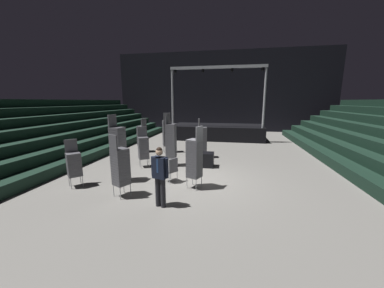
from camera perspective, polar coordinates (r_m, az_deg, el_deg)
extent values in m
cube|color=slate|center=(8.43, 1.68, -10.21)|extent=(22.00, 30.00, 0.10)
cube|color=black|center=(22.79, 7.90, 13.65)|extent=(22.00, 0.30, 8.00)
cube|color=black|center=(11.76, -28.43, -3.93)|extent=(0.75, 24.00, 0.45)
cube|color=black|center=(12.15, -31.38, -1.59)|extent=(0.75, 24.00, 0.45)
cube|color=black|center=(12.59, -34.13, 0.60)|extent=(0.75, 24.00, 0.45)
cube|color=black|center=(13.07, -36.69, 2.64)|extent=(0.75, 24.00, 0.45)
cube|color=black|center=(13.59, -39.06, 4.52)|extent=(0.75, 24.00, 0.45)
cube|color=black|center=(14.14, -41.27, 6.25)|extent=(0.75, 24.00, 0.45)
cube|color=black|center=(10.41, 38.59, -6.93)|extent=(0.75, 24.00, 0.45)
cube|color=black|center=(17.87, 6.74, 3.26)|extent=(7.29, 3.32, 1.11)
cylinder|color=#9EA0A8|center=(16.89, -5.22, 12.10)|extent=(0.16, 0.16, 4.34)
cylinder|color=#9EA0A8|center=(16.39, 18.77, 11.58)|extent=(0.16, 0.16, 4.34)
cube|color=#9EA0A8|center=(16.47, 6.78, 19.67)|extent=(6.99, 0.20, 0.20)
cylinder|color=black|center=(16.97, -4.49, 18.71)|extent=(0.18, 0.18, 0.22)
cylinder|color=black|center=(16.55, 2.94, 18.92)|extent=(0.18, 0.18, 0.22)
cylinder|color=black|center=(16.39, 10.63, 18.82)|extent=(0.18, 0.18, 0.22)
cylinder|color=black|center=(16.51, 18.31, 18.41)|extent=(0.18, 0.18, 0.22)
cylinder|color=black|center=(6.41, -7.71, -12.76)|extent=(0.15, 0.15, 0.88)
cylinder|color=black|center=(6.50, -9.07, -12.44)|extent=(0.15, 0.15, 0.88)
cube|color=silver|center=(6.14, -8.91, -6.37)|extent=(0.20, 0.14, 0.62)
cube|color=black|center=(6.19, -8.60, -6.22)|extent=(0.44, 0.32, 0.62)
cube|color=navy|center=(6.07, -9.22, -5.84)|extent=(0.06, 0.03, 0.40)
cylinder|color=black|center=(6.06, -6.74, -6.42)|extent=(0.12, 0.12, 0.57)
cylinder|color=black|center=(6.31, -10.38, -5.81)|extent=(0.12, 0.12, 0.57)
sphere|color=#DBAD89|center=(6.07, -8.72, -2.13)|extent=(0.21, 0.21, 0.21)
sphere|color=black|center=(6.05, -8.74, -1.61)|extent=(0.17, 0.17, 0.17)
cylinder|color=#B2B5BA|center=(8.79, -27.09, -8.85)|extent=(0.02, 0.02, 0.40)
cylinder|color=#B2B5BA|center=(8.73, -29.55, -9.21)|extent=(0.02, 0.02, 0.40)
cylinder|color=#B2B5BA|center=(9.14, -27.57, -8.13)|extent=(0.02, 0.02, 0.40)
cylinder|color=#B2B5BA|center=(9.09, -29.94, -8.47)|extent=(0.02, 0.02, 0.40)
cube|color=#4C4C51|center=(8.86, -28.69, -7.18)|extent=(0.62, 0.62, 0.08)
cube|color=#4C4C51|center=(8.84, -28.74, -6.65)|extent=(0.62, 0.62, 0.08)
cube|color=#4C4C51|center=(8.81, -28.79, -6.13)|extent=(0.62, 0.62, 0.08)
cube|color=#4C4C51|center=(8.79, -28.85, -5.60)|extent=(0.62, 0.62, 0.08)
cube|color=#4C4C51|center=(8.77, -28.90, -5.06)|extent=(0.62, 0.62, 0.08)
cube|color=#4C4C51|center=(8.75, -28.95, -4.53)|extent=(0.62, 0.62, 0.08)
cube|color=#4C4C51|center=(8.73, -29.01, -3.99)|extent=(0.62, 0.62, 0.08)
cube|color=#4C4C51|center=(8.71, -29.06, -3.45)|extent=(0.62, 0.62, 0.08)
cube|color=#4C4C51|center=(8.69, -29.11, -2.91)|extent=(0.62, 0.62, 0.08)
cube|color=#4C4C51|center=(8.67, -29.17, -2.36)|extent=(0.62, 0.62, 0.08)
cube|color=#4C4C51|center=(8.80, -29.55, -0.39)|extent=(0.30, 0.34, 0.46)
cylinder|color=#B2B5BA|center=(10.47, -4.22, -4.45)|extent=(0.02, 0.02, 0.40)
cylinder|color=#B2B5BA|center=(10.12, -4.73, -5.03)|extent=(0.02, 0.02, 0.40)
cylinder|color=#B2B5BA|center=(10.56, -6.23, -4.35)|extent=(0.02, 0.02, 0.40)
cylinder|color=#B2B5BA|center=(10.21, -6.80, -4.91)|extent=(0.02, 0.02, 0.40)
cube|color=#4C4C51|center=(10.27, -5.52, -3.38)|extent=(0.45, 0.45, 0.08)
cube|color=#4C4C51|center=(10.25, -5.53, -2.92)|extent=(0.45, 0.45, 0.08)
cube|color=#4C4C51|center=(10.23, -5.54, -2.46)|extent=(0.45, 0.45, 0.08)
cube|color=#4C4C51|center=(10.21, -5.55, -2.00)|extent=(0.45, 0.45, 0.08)
cube|color=#4C4C51|center=(10.19, -5.56, -1.53)|extent=(0.45, 0.45, 0.08)
cube|color=#4C4C51|center=(10.18, -5.57, -1.07)|extent=(0.45, 0.45, 0.08)
cube|color=#4C4C51|center=(10.16, -5.58, -0.60)|extent=(0.45, 0.45, 0.08)
cube|color=#4C4C51|center=(10.14, -5.58, -0.13)|extent=(0.45, 0.45, 0.08)
cube|color=#4C4C51|center=(10.12, -5.59, 0.34)|extent=(0.45, 0.45, 0.08)
cube|color=#4C4C51|center=(10.11, -5.60, 0.82)|extent=(0.45, 0.45, 0.08)
cube|color=#4C4C51|center=(10.09, -5.61, 1.29)|extent=(0.45, 0.45, 0.08)
cube|color=#4C4C51|center=(10.08, -5.62, 1.77)|extent=(0.45, 0.45, 0.08)
cube|color=#4C4C51|center=(10.06, -5.63, 2.24)|extent=(0.45, 0.45, 0.08)
cube|color=#4C4C51|center=(10.05, -5.64, 2.72)|extent=(0.45, 0.45, 0.08)
cube|color=#4C4C51|center=(10.04, -5.65, 3.20)|extent=(0.45, 0.45, 0.08)
cube|color=#4C4C51|center=(10.03, -5.66, 3.68)|extent=(0.45, 0.45, 0.08)
cube|color=#4C4C51|center=(10.02, -5.67, 4.16)|extent=(0.45, 0.45, 0.08)
cube|color=#4C4C51|center=(10.01, -5.68, 4.65)|extent=(0.45, 0.45, 0.08)
cube|color=#4C4C51|center=(10.00, -5.69, 5.13)|extent=(0.45, 0.45, 0.08)
cube|color=#4C4C51|center=(10.02, -6.80, 6.69)|extent=(0.06, 0.41, 0.46)
cylinder|color=#B2B5BA|center=(7.71, -1.37, -10.32)|extent=(0.02, 0.02, 0.40)
cylinder|color=#B2B5BA|center=(8.01, 0.17, -9.47)|extent=(0.02, 0.02, 0.40)
cylinder|color=#B2B5BA|center=(7.52, 1.09, -10.89)|extent=(0.02, 0.02, 0.40)
cylinder|color=#B2B5BA|center=(7.82, 2.56, -9.99)|extent=(0.02, 0.02, 0.40)
cube|color=#4C4C51|center=(7.68, 0.61, -8.48)|extent=(0.57, 0.57, 0.08)
cube|color=#4C4C51|center=(7.65, 0.62, -7.88)|extent=(0.57, 0.57, 0.08)
cube|color=#4C4C51|center=(7.62, 0.62, -7.28)|extent=(0.57, 0.57, 0.08)
cube|color=#4C4C51|center=(7.59, 0.62, -6.67)|extent=(0.57, 0.57, 0.08)
cube|color=#4C4C51|center=(7.57, 0.62, -6.06)|extent=(0.57, 0.57, 0.08)
cube|color=#4C4C51|center=(7.54, 0.62, -5.44)|extent=(0.57, 0.57, 0.08)
cube|color=#4C4C51|center=(7.52, 0.62, -4.82)|extent=(0.57, 0.57, 0.08)
cube|color=#4C4C51|center=(7.50, 0.62, -4.20)|extent=(0.57, 0.57, 0.08)
cube|color=#4C4C51|center=(7.47, 0.63, -3.57)|extent=(0.57, 0.57, 0.08)
cube|color=#4C4C51|center=(7.45, 0.63, -2.94)|extent=(0.57, 0.57, 0.08)
cube|color=#4C4C51|center=(7.43, 0.63, -2.30)|extent=(0.57, 0.57, 0.08)
cube|color=#4C4C51|center=(7.41, 0.63, -1.66)|extent=(0.57, 0.57, 0.08)
cube|color=#4C4C51|center=(7.39, 0.63, -1.02)|extent=(0.57, 0.57, 0.08)
cube|color=#4C4C51|center=(7.38, 0.63, -0.38)|extent=(0.57, 0.57, 0.08)
cube|color=#4C4C51|center=(7.36, 0.63, 0.27)|extent=(0.57, 0.57, 0.08)
cube|color=#4C4C51|center=(7.34, 0.64, 0.92)|extent=(0.57, 0.57, 0.08)
cube|color=#4C4C51|center=(7.20, 1.96, 2.91)|extent=(0.20, 0.39, 0.46)
cylinder|color=#B2B5BA|center=(13.43, -14.18, -1.24)|extent=(0.02, 0.02, 0.40)
cylinder|color=#B2B5BA|center=(13.69, -13.05, -0.95)|extent=(0.02, 0.02, 0.40)
cylinder|color=#B2B5BA|center=(13.16, -13.01, -1.43)|extent=(0.02, 0.02, 0.40)
cylinder|color=#B2B5BA|center=(13.43, -11.89, -1.13)|extent=(0.02, 0.02, 0.40)
cube|color=#4C4C51|center=(13.38, -13.08, -0.17)|extent=(0.57, 0.57, 0.08)
cube|color=#4C4C51|center=(13.36, -13.09, 0.19)|extent=(0.57, 0.57, 0.08)
cube|color=#4C4C51|center=(13.34, -13.11, 0.55)|extent=(0.57, 0.57, 0.08)
cube|color=#4C4C51|center=(13.33, -13.13, 0.90)|extent=(0.57, 0.57, 0.08)
cube|color=#4C4C51|center=(13.31, -13.14, 1.26)|extent=(0.57, 0.57, 0.08)
cube|color=#4C4C51|center=(13.30, -13.16, 1.62)|extent=(0.57, 0.57, 0.08)
cube|color=#4C4C51|center=(13.29, -13.18, 1.99)|extent=(0.57, 0.57, 0.08)
cube|color=#4C4C51|center=(13.27, -13.19, 2.35)|extent=(0.57, 0.57, 0.08)
cube|color=#4C4C51|center=(13.26, -13.21, 2.71)|extent=(0.57, 0.57, 0.08)
cube|color=#4C4C51|center=(13.25, -13.22, 3.07)|extent=(0.57, 0.57, 0.08)
cube|color=#4C4C51|center=(13.24, -13.24, 3.44)|extent=(0.57, 0.57, 0.08)
cube|color=#4C4C51|center=(13.23, -13.26, 3.80)|extent=(0.57, 0.57, 0.08)
cube|color=#4C4C51|center=(13.21, -13.27, 4.17)|extent=(0.57, 0.57, 0.08)
cube|color=#4C4C51|center=(13.20, -13.29, 4.53)|extent=(0.57, 0.57, 0.08)
cube|color=#4C4C51|center=(13.04, -12.73, 5.68)|extent=(0.19, 0.40, 0.46)
cylinder|color=#B2B5BA|center=(10.23, -11.40, -5.03)|extent=(0.02, 0.02, 0.40)
cylinder|color=#B2B5BA|center=(10.17, -13.50, -5.23)|extent=(0.02, 0.02, 0.40)
cylinder|color=#B2B5BA|center=(10.59, -11.82, -4.49)|extent=(0.02, 0.02, 0.40)
cylinder|color=#B2B5BA|center=(10.53, -13.85, -4.67)|extent=(0.02, 0.02, 0.40)
cube|color=#4C4C51|center=(10.31, -12.70, -3.56)|extent=(0.61, 0.61, 0.08)
cube|color=#4C4C51|center=(10.29, -12.72, -3.10)|extent=(0.61, 0.61, 0.08)
cube|color=#4C4C51|center=(10.27, -12.74, -2.64)|extent=(0.61, 0.61, 0.08)
cube|color=#4C4C51|center=(10.25, -12.76, -2.18)|extent=(0.61, 0.61, 0.08)
cube|color=#4C4C51|center=(10.23, -12.78, -1.72)|extent=(0.61, 0.61, 0.08)
cube|color=#4C4C51|center=(10.21, -12.80, -1.25)|extent=(0.61, 0.61, 0.08)
cube|color=#4C4C51|center=(10.20, -12.83, -0.78)|extent=(0.61, 0.61, 0.08)
cube|color=#4C4C51|center=(10.18, -12.85, -0.32)|extent=(0.61, 0.61, 0.08)
cube|color=#4C4C51|center=(10.16, -12.87, 0.15)|extent=(0.61, 0.61, 0.08)
cube|color=#4C4C51|center=(10.15, -12.89, 0.62)|extent=(0.61, 0.61, 0.08)
cube|color=#4C4C51|center=(10.13, -12.91, 1.10)|extent=(0.61, 0.61, 0.08)
cube|color=#4C4C51|center=(10.12, -12.93, 1.57)|extent=(0.61, 0.61, 0.08)
cube|color=#4C4C51|center=(10.27, -13.19, 3.24)|extent=(0.36, 0.27, 0.46)
cylinder|color=#B2B5BA|center=(11.96, 3.59, -2.44)|extent=(0.02, 0.02, 0.40)
cylinder|color=#B2B5BA|center=(11.59, 3.79, -2.89)|extent=(0.02, 0.02, 0.40)
cylinder|color=#B2B5BA|center=(11.92, 1.77, -2.46)|extent=(0.02, 0.02, 0.40)
cylinder|color=#B2B5BA|center=(11.55, 1.92, -2.91)|extent=(0.02, 0.02, 0.40)
cube|color=#4C4C51|center=(11.70, 2.78, -1.52)|extent=(0.53, 0.53, 0.08)
cube|color=#4C4C51|center=(11.68, 2.78, -1.11)|extent=(0.53, 0.53, 0.08)
cube|color=#4C4C51|center=(11.66, 2.79, -0.71)|extent=(0.53, 0.53, 0.08)
cube|color=#4C4C51|center=(11.64, 2.79, -0.30)|extent=(0.53, 0.53, 0.08)
cube|color=#4C4C51|center=(11.63, 2.80, 0.11)|extent=(0.53, 0.53, 0.08)
cube|color=#4C4C51|center=(11.61, 2.80, 0.52)|extent=(0.53, 0.53, 0.08)
cube|color=#4C4C51|center=(11.60, 2.80, 0.94)|extent=(0.53, 0.53, 0.08)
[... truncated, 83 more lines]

